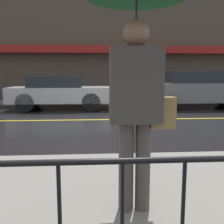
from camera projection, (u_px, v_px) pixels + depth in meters
ground_plane at (105, 120)px, 8.23m from camera, size 80.00×80.00×0.00m
sidewalk_near at (125, 201)px, 2.90m from camera, size 28.00×3.14×0.10m
sidewalk_far at (101, 102)px, 12.80m from camera, size 28.00×1.63×0.10m
lane_marking at (105, 120)px, 8.23m from camera, size 25.20×0.12×0.01m
building_storefront at (100, 38)px, 13.27m from camera, size 28.00×0.85×6.48m
railing_foreground at (153, 212)px, 1.50m from camera, size 12.00×0.04×0.89m
pedestrian at (137, 44)px, 2.40m from camera, size 0.91×0.91×2.22m
car_silver at (60, 92)px, 10.57m from camera, size 3.98×1.74×1.34m
car_grey at (198, 89)px, 10.94m from camera, size 4.69×1.77×1.52m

